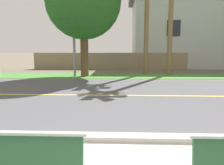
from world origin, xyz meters
The scene contains 8 objects.
ground_plane centered at (0.00, 8.00, 0.00)m, with size 140.00×140.00×0.00m, color #665B4C.
curb_edge centered at (0.00, 2.35, 0.06)m, with size 44.00×0.30×0.11m, color #ADA89E.
street_asphalt centered at (0.00, 6.50, 0.00)m, with size 52.00×8.00×0.01m, color #515156.
road_centre_line centered at (0.00, 6.50, 0.01)m, with size 48.00×0.14×0.01m, color #E0CC4C.
far_verge_grass centered at (0.00, 12.46, 0.01)m, with size 48.00×2.80×0.02m, color #478438.
streetlamp centered at (-3.11, 12.26, 4.05)m, with size 0.24×2.10×7.09m.
garden_wall centered at (-1.14, 17.07, 0.70)m, with size 13.00×0.36×1.40m, color gray.
house_across_street centered at (6.65, 20.27, 3.44)m, with size 12.12×6.91×6.80m.
Camera 1 is at (-0.16, -1.83, 1.82)m, focal length 35.53 mm.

